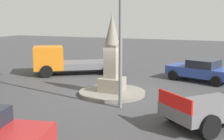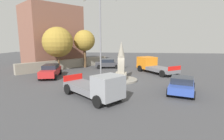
{
  "view_description": "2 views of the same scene",
  "coord_description": "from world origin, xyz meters",
  "px_view_note": "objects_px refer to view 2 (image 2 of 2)",
  "views": [
    {
      "loc": [
        13.84,
        5.89,
        4.0
      ],
      "look_at": [
        0.55,
        0.23,
        1.41
      ],
      "focal_mm": 47.12,
      "sensor_mm": 36.0,
      "label": 1
    },
    {
      "loc": [
        -1.07,
        18.47,
        4.42
      ],
      "look_at": [
        0.97,
        0.09,
        1.16
      ],
      "focal_mm": 28.05,
      "sensor_mm": 36.0,
      "label": 2
    }
  ],
  "objects_px": {
    "car_red_near_island": "(51,71)",
    "truck_grey_waiting": "(97,87)",
    "car_dark_grey_parked_right": "(108,63)",
    "tree_near_wall": "(58,42)",
    "truck_orange_approaching": "(152,65)",
    "tree_mid_cluster": "(84,41)",
    "monument": "(121,63)",
    "corner_building": "(52,36)",
    "streetlamp": "(100,31)",
    "car_blue_far_side": "(182,85)"
  },
  "relations": [
    {
      "from": "tree_near_wall",
      "to": "tree_mid_cluster",
      "type": "bearing_deg",
      "value": -129.69
    },
    {
      "from": "monument",
      "to": "tree_mid_cluster",
      "type": "height_order",
      "value": "tree_mid_cluster"
    },
    {
      "from": "monument",
      "to": "streetlamp",
      "type": "bearing_deg",
      "value": 31.96
    },
    {
      "from": "car_red_near_island",
      "to": "tree_near_wall",
      "type": "xyz_separation_m",
      "value": [
        0.74,
        -4.18,
        3.25
      ]
    },
    {
      "from": "car_red_near_island",
      "to": "car_dark_grey_parked_right",
      "type": "xyz_separation_m",
      "value": [
        -5.75,
        -7.41,
        -0.04
      ]
    },
    {
      "from": "car_dark_grey_parked_right",
      "to": "corner_building",
      "type": "bearing_deg",
      "value": -11.51
    },
    {
      "from": "car_blue_far_side",
      "to": "corner_building",
      "type": "xyz_separation_m",
      "value": [
        17.56,
        -14.1,
        4.18
      ]
    },
    {
      "from": "corner_building",
      "to": "tree_near_wall",
      "type": "xyz_separation_m",
      "value": [
        -3.22,
        5.21,
        -0.86
      ]
    },
    {
      "from": "truck_orange_approaching",
      "to": "corner_building",
      "type": "distance_m",
      "value": 17.38
    },
    {
      "from": "truck_orange_approaching",
      "to": "car_blue_far_side",
      "type": "bearing_deg",
      "value": 98.34
    },
    {
      "from": "truck_orange_approaching",
      "to": "tree_near_wall",
      "type": "relative_size",
      "value": 1.0
    },
    {
      "from": "car_dark_grey_parked_right",
      "to": "car_red_near_island",
      "type": "bearing_deg",
      "value": 52.2
    },
    {
      "from": "corner_building",
      "to": "tree_near_wall",
      "type": "distance_m",
      "value": 6.19
    },
    {
      "from": "streetlamp",
      "to": "tree_near_wall",
      "type": "bearing_deg",
      "value": -41.34
    },
    {
      "from": "car_red_near_island",
      "to": "corner_building",
      "type": "xyz_separation_m",
      "value": [
        3.96,
        -9.39,
        4.11
      ]
    },
    {
      "from": "car_blue_far_side",
      "to": "tree_near_wall",
      "type": "height_order",
      "value": "tree_near_wall"
    },
    {
      "from": "tree_near_wall",
      "to": "streetlamp",
      "type": "bearing_deg",
      "value": 138.66
    },
    {
      "from": "truck_orange_approaching",
      "to": "corner_building",
      "type": "bearing_deg",
      "value": -16.76
    },
    {
      "from": "tree_near_wall",
      "to": "truck_grey_waiting",
      "type": "bearing_deg",
      "value": 124.37
    },
    {
      "from": "car_red_near_island",
      "to": "tree_near_wall",
      "type": "bearing_deg",
      "value": -79.89
    },
    {
      "from": "streetlamp",
      "to": "car_dark_grey_parked_right",
      "type": "height_order",
      "value": "streetlamp"
    },
    {
      "from": "monument",
      "to": "car_dark_grey_parked_right",
      "type": "bearing_deg",
      "value": -72.56
    },
    {
      "from": "car_dark_grey_parked_right",
      "to": "corner_building",
      "type": "height_order",
      "value": "corner_building"
    },
    {
      "from": "car_blue_far_side",
      "to": "truck_grey_waiting",
      "type": "relative_size",
      "value": 0.82
    },
    {
      "from": "truck_grey_waiting",
      "to": "tree_mid_cluster",
      "type": "height_order",
      "value": "tree_mid_cluster"
    },
    {
      "from": "streetlamp",
      "to": "truck_grey_waiting",
      "type": "xyz_separation_m",
      "value": [
        -0.6,
        5.01,
        -4.3
      ]
    },
    {
      "from": "streetlamp",
      "to": "car_red_near_island",
      "type": "height_order",
      "value": "streetlamp"
    },
    {
      "from": "streetlamp",
      "to": "car_red_near_island",
      "type": "distance_m",
      "value": 8.02
    },
    {
      "from": "monument",
      "to": "streetlamp",
      "type": "relative_size",
      "value": 0.46
    },
    {
      "from": "car_blue_far_side",
      "to": "corner_building",
      "type": "relative_size",
      "value": 0.45
    },
    {
      "from": "monument",
      "to": "corner_building",
      "type": "distance_m",
      "value": 16.26
    },
    {
      "from": "truck_grey_waiting",
      "to": "corner_building",
      "type": "bearing_deg",
      "value": -56.46
    },
    {
      "from": "truck_grey_waiting",
      "to": "tree_mid_cluster",
      "type": "relative_size",
      "value": 0.92
    },
    {
      "from": "truck_orange_approaching",
      "to": "truck_grey_waiting",
      "type": "bearing_deg",
      "value": 65.42
    },
    {
      "from": "car_red_near_island",
      "to": "truck_orange_approaching",
      "type": "bearing_deg",
      "value": -159.78
    },
    {
      "from": "monument",
      "to": "tree_near_wall",
      "type": "bearing_deg",
      "value": -28.81
    },
    {
      "from": "streetlamp",
      "to": "tree_mid_cluster",
      "type": "relative_size",
      "value": 1.5
    },
    {
      "from": "car_dark_grey_parked_right",
      "to": "car_blue_far_side",
      "type": "bearing_deg",
      "value": 122.91
    },
    {
      "from": "corner_building",
      "to": "tree_mid_cluster",
      "type": "distance_m",
      "value": 6.36
    },
    {
      "from": "car_blue_far_side",
      "to": "tree_near_wall",
      "type": "xyz_separation_m",
      "value": [
        14.34,
        -8.89,
        3.31
      ]
    },
    {
      "from": "car_red_near_island",
      "to": "truck_grey_waiting",
      "type": "height_order",
      "value": "truck_grey_waiting"
    },
    {
      "from": "streetlamp",
      "to": "car_red_near_island",
      "type": "bearing_deg",
      "value": -17.96
    },
    {
      "from": "car_dark_grey_parked_right",
      "to": "tree_near_wall",
      "type": "height_order",
      "value": "tree_near_wall"
    },
    {
      "from": "monument",
      "to": "truck_grey_waiting",
      "type": "bearing_deg",
      "value": 77.5
    },
    {
      "from": "car_dark_grey_parked_right",
      "to": "tree_mid_cluster",
      "type": "xyz_separation_m",
      "value": [
        3.64,
        -0.2,
        3.45
      ]
    },
    {
      "from": "car_blue_far_side",
      "to": "car_red_near_island",
      "type": "bearing_deg",
      "value": -19.11
    },
    {
      "from": "truck_orange_approaching",
      "to": "tree_mid_cluster",
      "type": "bearing_deg",
      "value": -17.01
    },
    {
      "from": "corner_building",
      "to": "tree_mid_cluster",
      "type": "relative_size",
      "value": 1.67
    },
    {
      "from": "monument",
      "to": "truck_orange_approaching",
      "type": "bearing_deg",
      "value": -126.3
    },
    {
      "from": "tree_near_wall",
      "to": "corner_building",
      "type": "bearing_deg",
      "value": -58.29
    }
  ]
}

